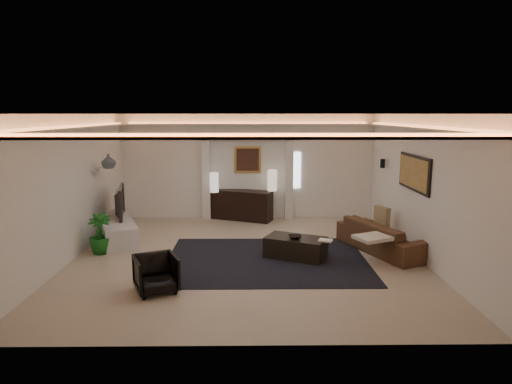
{
  "coord_description": "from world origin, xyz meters",
  "views": [
    {
      "loc": [
        0.09,
        -8.63,
        2.9
      ],
      "look_at": [
        0.2,
        0.6,
        1.25
      ],
      "focal_mm": 30.73,
      "sensor_mm": 36.0,
      "label": 1
    }
  ],
  "objects_px": {
    "sofa": "(383,236)",
    "coffee_table": "(296,248)",
    "console": "(242,205)",
    "armchair": "(156,274)"
  },
  "relations": [
    {
      "from": "console",
      "to": "coffee_table",
      "type": "height_order",
      "value": "console"
    },
    {
      "from": "console",
      "to": "armchair",
      "type": "bearing_deg",
      "value": -82.6
    },
    {
      "from": "console",
      "to": "coffee_table",
      "type": "bearing_deg",
      "value": -48.41
    },
    {
      "from": "console",
      "to": "coffee_table",
      "type": "relative_size",
      "value": 1.41
    },
    {
      "from": "console",
      "to": "armchair",
      "type": "xyz_separation_m",
      "value": [
        -1.31,
        -5.01,
        -0.09
      ]
    },
    {
      "from": "sofa",
      "to": "coffee_table",
      "type": "height_order",
      "value": "sofa"
    },
    {
      "from": "armchair",
      "to": "sofa",
      "type": "bearing_deg",
      "value": 1.7
    },
    {
      "from": "console",
      "to": "sofa",
      "type": "bearing_deg",
      "value": -21.12
    },
    {
      "from": "console",
      "to": "coffee_table",
      "type": "distance_m",
      "value": 3.5
    },
    {
      "from": "coffee_table",
      "to": "console",
      "type": "bearing_deg",
      "value": 134.44
    }
  ]
}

